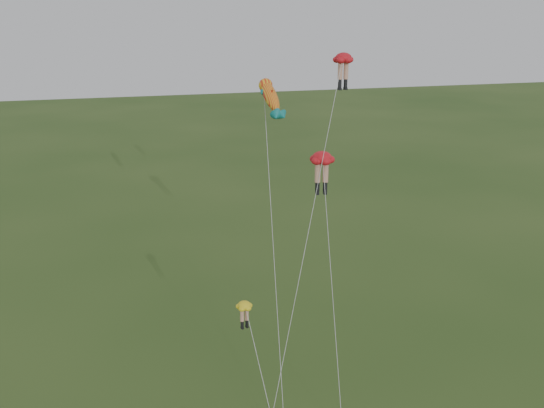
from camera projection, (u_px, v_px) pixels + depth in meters
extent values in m
ellipsoid|color=red|center=(344.00, 58.00, 37.66)|extent=(1.48, 1.48, 0.67)
cylinder|color=tan|center=(340.00, 71.00, 37.82)|extent=(0.30, 0.30, 1.03)
cylinder|color=black|center=(340.00, 84.00, 38.06)|extent=(0.23, 0.23, 0.51)
cube|color=black|center=(340.00, 89.00, 38.16)|extent=(0.20, 0.32, 0.15)
cylinder|color=tan|center=(346.00, 71.00, 37.97)|extent=(0.30, 0.30, 1.03)
cylinder|color=black|center=(346.00, 83.00, 38.20)|extent=(0.23, 0.23, 0.51)
cube|color=black|center=(345.00, 89.00, 38.30)|extent=(0.20, 0.32, 0.15)
cylinder|color=silver|center=(308.00, 232.00, 36.00)|extent=(7.11, 8.03, 20.21)
ellipsoid|color=red|center=(322.00, 158.00, 37.81)|extent=(1.90, 1.90, 0.81)
cylinder|color=tan|center=(318.00, 173.00, 38.08)|extent=(0.36, 0.36, 1.24)
cylinder|color=black|center=(317.00, 187.00, 38.36)|extent=(0.28, 0.28, 0.62)
cube|color=black|center=(317.00, 193.00, 38.48)|extent=(0.27, 0.39, 0.18)
cylinder|color=tan|center=(325.00, 172.00, 38.12)|extent=(0.36, 0.36, 1.24)
cylinder|color=black|center=(325.00, 187.00, 38.40)|extent=(0.28, 0.28, 0.62)
cube|color=black|center=(325.00, 193.00, 38.52)|extent=(0.27, 0.39, 0.18)
cylinder|color=silver|center=(332.00, 285.00, 35.84)|extent=(1.54, 8.32, 14.32)
ellipsoid|color=yellow|center=(244.00, 305.00, 33.58)|extent=(1.15, 1.15, 0.48)
cylinder|color=tan|center=(242.00, 315.00, 33.69)|extent=(0.21, 0.21, 0.74)
cylinder|color=black|center=(242.00, 324.00, 33.85)|extent=(0.17, 0.17, 0.37)
cube|color=black|center=(242.00, 328.00, 33.92)|extent=(0.16, 0.24, 0.11)
cylinder|color=tan|center=(247.00, 314.00, 33.82)|extent=(0.21, 0.21, 0.74)
cylinder|color=black|center=(247.00, 323.00, 33.99)|extent=(0.17, 0.17, 0.37)
cube|color=black|center=(247.00, 327.00, 34.06)|extent=(0.16, 0.24, 0.11)
cylinder|color=silver|center=(261.00, 371.00, 33.43)|extent=(1.11, 2.91, 7.29)
ellipsoid|color=yellow|center=(270.00, 95.00, 36.37)|extent=(1.11, 3.01, 2.34)
sphere|color=yellow|center=(270.00, 95.00, 36.37)|extent=(0.99, 1.31, 1.24)
cone|color=#12787A|center=(270.00, 95.00, 36.37)|extent=(0.78, 1.18, 1.22)
cone|color=#12787A|center=(270.00, 95.00, 36.37)|extent=(0.78, 1.18, 1.22)
cone|color=#12787A|center=(270.00, 95.00, 36.37)|extent=(0.44, 0.66, 0.68)
cone|color=#12787A|center=(270.00, 95.00, 36.37)|extent=(0.44, 0.66, 0.68)
cone|color=red|center=(270.00, 95.00, 36.37)|extent=(0.49, 0.67, 0.66)
cylinder|color=silver|center=(277.00, 257.00, 35.41)|extent=(1.36, 7.59, 17.83)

